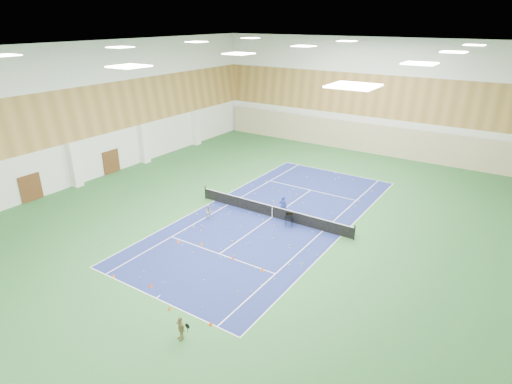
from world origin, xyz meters
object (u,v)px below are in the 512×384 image
at_px(child_court, 209,212).
at_px(ball_cart, 289,220).
at_px(tennis_net, 272,210).
at_px(coach, 283,206).
at_px(child_apron, 180,328).

xyz_separation_m(child_court, ball_cart, (5.54, 2.18, -0.06)).
relative_size(tennis_net, coach, 8.00).
bearing_deg(ball_cart, tennis_net, 140.80).
height_order(tennis_net, ball_cart, tennis_net).
distance_m(tennis_net, child_court, 4.68).
height_order(tennis_net, child_apron, child_apron).
bearing_deg(ball_cart, child_court, -179.01).
xyz_separation_m(child_court, child_apron, (6.98, -10.64, 0.07)).
bearing_deg(child_court, child_apron, -100.48).
relative_size(child_court, ball_cart, 1.12).
relative_size(child_apron, ball_cart, 1.26).
xyz_separation_m(child_apron, ball_cart, (-1.44, 12.82, -0.12)).
bearing_deg(tennis_net, ball_cart, -18.74).
height_order(child_court, ball_cart, child_court).
distance_m(tennis_net, coach, 0.89).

